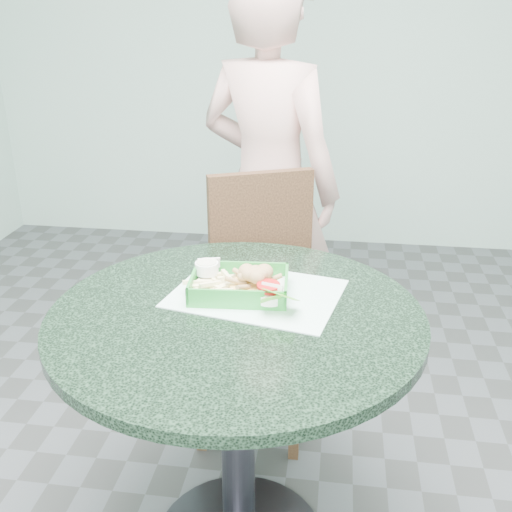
# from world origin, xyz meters

# --- Properties ---
(wall_back) EXTENTS (4.00, 0.04, 2.80)m
(wall_back) POSITION_xyz_m (0.00, 2.50, 1.40)
(wall_back) COLOR silver
(wall_back) RESTS_ON ground
(cafe_table) EXTENTS (0.93, 0.93, 0.75)m
(cafe_table) POSITION_xyz_m (0.00, 0.00, 0.58)
(cafe_table) COLOR #2A2930
(cafe_table) RESTS_ON floor
(dining_chair) EXTENTS (0.38, 0.38, 0.93)m
(dining_chair) POSITION_xyz_m (-0.04, 0.63, 0.53)
(dining_chair) COLOR #442410
(dining_chair) RESTS_ON floor
(diner_person) EXTENTS (0.74, 0.62, 1.72)m
(diner_person) POSITION_xyz_m (-0.04, 0.96, 0.86)
(diner_person) COLOR tan
(diner_person) RESTS_ON floor
(placemat) EXTENTS (0.48, 0.40, 0.00)m
(placemat) POSITION_xyz_m (0.04, 0.10, 0.75)
(placemat) COLOR silver
(placemat) RESTS_ON cafe_table
(food_basket) EXTENTS (0.25, 0.18, 0.05)m
(food_basket) POSITION_xyz_m (-0.01, 0.09, 0.77)
(food_basket) COLOR #228C30
(food_basket) RESTS_ON placemat
(crab_sandwich) EXTENTS (0.13, 0.13, 0.07)m
(crab_sandwich) POSITION_xyz_m (0.03, 0.08, 0.80)
(crab_sandwich) COLOR gold
(crab_sandwich) RESTS_ON food_basket
(fries_pile) EXTENTS (0.15, 0.16, 0.05)m
(fries_pile) POSITION_xyz_m (-0.08, 0.08, 0.79)
(fries_pile) COLOR #FCEEAA
(fries_pile) RESTS_ON food_basket
(sauce_ramekin) EXTENTS (0.06, 0.06, 0.04)m
(sauce_ramekin) POSITION_xyz_m (-0.10, 0.14, 0.80)
(sauce_ramekin) COLOR white
(sauce_ramekin) RESTS_ON food_basket
(garnish_cup) EXTENTS (0.10, 0.10, 0.04)m
(garnish_cup) POSITION_xyz_m (0.08, 0.02, 0.79)
(garnish_cup) COLOR white
(garnish_cup) RESTS_ON food_basket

